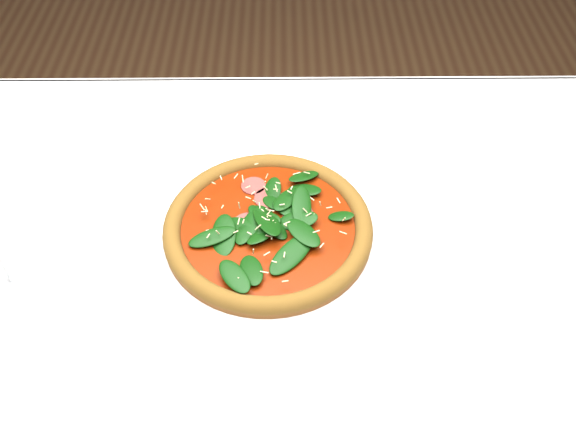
{
  "coord_description": "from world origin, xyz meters",
  "views": [
    {
      "loc": [
        0.02,
        -0.53,
        1.4
      ],
      "look_at": [
        0.02,
        0.06,
        0.77
      ],
      "focal_mm": 40.0,
      "sensor_mm": 36.0,
      "label": 1
    }
  ],
  "objects": [
    {
      "name": "pizza",
      "position": [
        -0.0,
        0.03,
        0.78
      ],
      "size": [
        0.34,
        0.34,
        0.04
      ],
      "rotation": [
        0.0,
        0.0,
        0.3
      ],
      "color": "brown",
      "rests_on": "plate"
    },
    {
      "name": "plate",
      "position": [
        -0.0,
        0.03,
        0.76
      ],
      "size": [
        0.32,
        0.32,
        0.01
      ],
      "color": "white",
      "rests_on": "dining_table"
    },
    {
      "name": "saucer_far",
      "position": [
        0.31,
        0.23,
        0.76
      ],
      "size": [
        0.14,
        0.14,
        0.01
      ],
      "color": "white",
      "rests_on": "dining_table"
    },
    {
      "name": "dining_table",
      "position": [
        0.0,
        0.0,
        0.65
      ],
      "size": [
        1.21,
        0.81,
        0.75
      ],
      "color": "white",
      "rests_on": "ground"
    }
  ]
}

